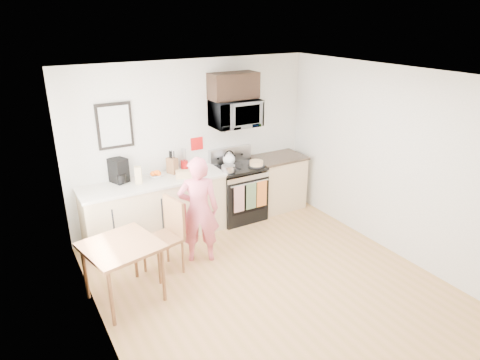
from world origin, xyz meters
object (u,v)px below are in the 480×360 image
person (199,210)px  dining_table (121,251)px  range (239,193)px  chair (171,225)px  microwave (235,113)px  cake (256,164)px

person → dining_table: (-1.16, -0.38, -0.09)m
range → chair: size_ratio=1.15×
microwave → cake: (0.23, -0.27, -0.79)m
person → microwave: bearing=-115.6°
chair → microwave: bearing=20.4°
person → dining_table: 1.22m
dining_table → chair: size_ratio=0.82×
range → chair: range is taller
chair → cake: 1.94m
microwave → chair: bearing=-146.9°
dining_table → cake: size_ratio=3.09×
range → person: person is taller
range → microwave: 1.33m
person → dining_table: size_ratio=1.82×
cake → dining_table: bearing=-156.9°
microwave → range: bearing=-89.9°
cake → microwave: bearing=130.8°
range → microwave: size_ratio=1.53×
dining_table → cake: (2.51, 1.07, 0.30)m
microwave → cake: microwave is taller
range → chair: bearing=-149.8°
microwave → dining_table: microwave is taller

